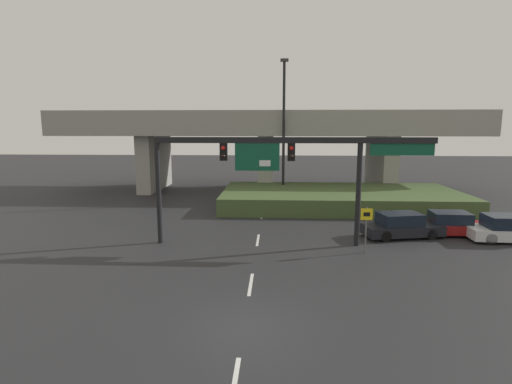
# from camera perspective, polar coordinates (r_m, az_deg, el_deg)

# --- Properties ---
(ground_plane) EXTENTS (160.00, 160.00, 0.00)m
(ground_plane) POSITION_cam_1_polar(r_m,az_deg,el_deg) (13.92, -1.71, -18.42)
(ground_plane) COLOR #262628
(lane_markings) EXTENTS (0.14, 35.28, 0.01)m
(lane_markings) POSITION_cam_1_polar(r_m,az_deg,el_deg) (26.43, 0.60, -4.89)
(lane_markings) COLOR silver
(lane_markings) RESTS_ON ground
(signal_gantry) EXTENTS (15.07, 0.44, 5.93)m
(signal_gantry) POSITION_cam_1_polar(r_m,az_deg,el_deg) (21.59, 3.71, 4.79)
(signal_gantry) COLOR black
(signal_gantry) RESTS_ON ground
(speed_limit_sign) EXTENTS (0.60, 0.11, 2.41)m
(speed_limit_sign) POSITION_cam_1_polar(r_m,az_deg,el_deg) (21.30, 15.47, -4.36)
(speed_limit_sign) COLOR #4C4C4C
(speed_limit_sign) RESTS_ON ground
(highway_light_pole_near) EXTENTS (0.70, 0.36, 12.28)m
(highway_light_pole_near) POSITION_cam_1_polar(r_m,az_deg,el_deg) (35.77, 3.98, 9.31)
(highway_light_pole_near) COLOR black
(highway_light_pole_near) RESTS_ON ground
(overpass_bridge) EXTENTS (41.16, 9.88, 7.97)m
(overpass_bridge) POSITION_cam_1_polar(r_m,az_deg,el_deg) (41.03, 1.48, 7.96)
(overpass_bridge) COLOR gray
(overpass_bridge) RESTS_ON ground
(grass_embankment) EXTENTS (19.23, 9.55, 1.30)m
(grass_embankment) POSITION_cam_1_polar(r_m,az_deg,el_deg) (33.77, 11.91, -0.85)
(grass_embankment) COLOR #42562D
(grass_embankment) RESTS_ON ground
(parked_sedan_near_right) EXTENTS (4.87, 2.69, 1.45)m
(parked_sedan_near_right) POSITION_cam_1_polar(r_m,az_deg,el_deg) (25.23, 20.04, -4.59)
(parked_sedan_near_right) COLOR black
(parked_sedan_near_right) RESTS_ON ground
(parked_sedan_mid_right) EXTENTS (4.30, 1.99, 1.41)m
(parked_sedan_mid_right) POSITION_cam_1_polar(r_m,az_deg,el_deg) (26.97, 26.14, -4.16)
(parked_sedan_mid_right) COLOR maroon
(parked_sedan_mid_right) RESTS_ON ground
(parked_sedan_far_right) EXTENTS (4.61, 2.04, 1.50)m
(parked_sedan_far_right) POSITION_cam_1_polar(r_m,az_deg,el_deg) (27.08, 32.42, -4.53)
(parked_sedan_far_right) COLOR silver
(parked_sedan_far_right) RESTS_ON ground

